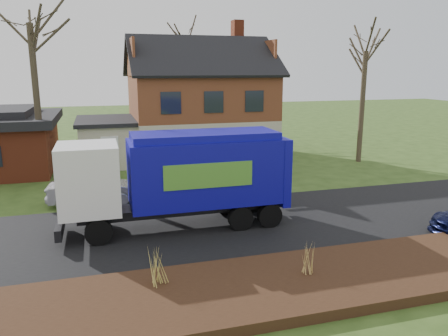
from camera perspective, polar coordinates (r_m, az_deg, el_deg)
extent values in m
plane|color=#2C4517|center=(17.17, 1.05, -7.46)|extent=(120.00, 120.00, 0.00)
cube|color=black|center=(17.17, 1.05, -7.43)|extent=(80.00, 7.00, 0.02)
cube|color=black|center=(12.57, 8.45, -14.80)|extent=(80.00, 3.50, 0.30)
cube|color=beige|center=(30.50, -3.15, 4.13)|extent=(9.00, 7.50, 2.70)
cube|color=#542F18|center=(30.21, -3.21, 9.29)|extent=(9.00, 7.50, 2.80)
cube|color=maroon|center=(32.01, 1.75, 17.32)|extent=(0.70, 0.90, 1.60)
cube|color=beige|center=(29.26, -14.85, 3.25)|extent=(3.50, 5.50, 2.60)
cube|color=black|center=(29.06, -15.01, 6.01)|extent=(3.90, 5.90, 0.24)
cylinder|color=black|center=(15.77, -16.05, -8.05)|extent=(0.94, 0.32, 0.94)
cylinder|color=black|center=(17.55, -16.10, -5.90)|extent=(0.94, 0.32, 0.94)
cylinder|color=black|center=(16.51, 2.17, -6.57)|extent=(0.94, 0.32, 0.94)
cylinder|color=black|center=(18.23, 0.30, -4.68)|extent=(0.94, 0.32, 0.94)
cylinder|color=black|center=(16.90, 5.97, -6.17)|extent=(0.94, 0.32, 0.94)
cylinder|color=black|center=(18.58, 3.78, -4.37)|extent=(0.94, 0.32, 0.94)
cube|color=black|center=(16.82, -5.30, -5.19)|extent=(7.76, 1.09, 0.32)
cube|color=white|center=(16.18, -17.24, -1.30)|extent=(2.08, 2.26, 2.43)
cube|color=black|center=(16.21, -20.78, -1.04)|extent=(0.07, 1.98, 0.81)
cube|color=black|center=(16.72, -20.60, -7.08)|extent=(0.23, 2.25, 0.41)
cube|color=#0E0B8E|center=(16.62, -2.50, -0.36)|extent=(5.68, 2.26, 2.43)
cube|color=#0E0B8E|center=(16.36, -2.55, 4.26)|extent=(5.41, 1.99, 0.27)
cube|color=#0E0B8E|center=(17.54, 6.84, -0.04)|extent=(0.32, 2.30, 2.61)
cube|color=#4E912F|center=(15.48, -1.99, -1.00)|extent=(3.25, 0.04, 0.90)
cube|color=#4E912F|center=(17.66, -3.81, 0.71)|extent=(3.25, 0.04, 0.90)
imported|color=#B8BAC1|center=(20.42, -16.46, -2.70)|extent=(4.19, 1.78, 1.34)
cylinder|color=#3E3525|center=(25.50, -23.22, 7.70)|extent=(0.34, 0.34, 8.26)
cylinder|color=#443828|center=(29.57, 17.58, 7.52)|extent=(0.32, 0.32, 7.04)
cylinder|color=#392E22|center=(39.24, -4.68, 9.98)|extent=(0.31, 0.31, 8.07)
cone|color=tan|center=(12.08, -8.77, -12.50)|extent=(0.05, 0.05, 1.03)
cone|color=tan|center=(12.06, -9.60, -12.57)|extent=(0.05, 0.05, 1.03)
cone|color=tan|center=(12.10, -7.94, -12.42)|extent=(0.05, 0.05, 1.03)
cone|color=tan|center=(12.20, -8.85, -12.23)|extent=(0.05, 0.05, 1.03)
cone|color=tan|center=(11.95, -8.68, -12.77)|extent=(0.05, 0.05, 1.03)
cone|color=tan|center=(12.76, 10.98, -11.57)|extent=(0.04, 0.04, 0.86)
cone|color=tan|center=(12.71, 10.42, -11.66)|extent=(0.04, 0.04, 0.86)
cone|color=tan|center=(12.82, 11.53, -11.48)|extent=(0.04, 0.04, 0.86)
cone|color=tan|center=(12.85, 10.75, -11.38)|extent=(0.04, 0.04, 0.86)
cone|color=tan|center=(12.68, 11.21, -11.76)|extent=(0.04, 0.04, 0.86)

